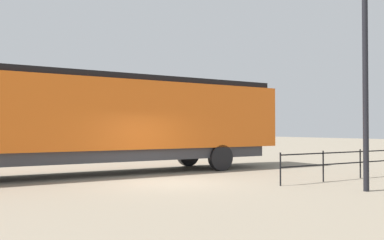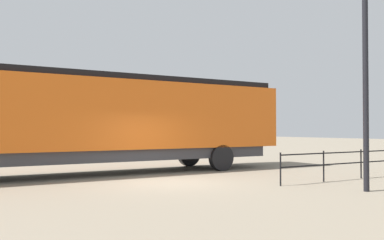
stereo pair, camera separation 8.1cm
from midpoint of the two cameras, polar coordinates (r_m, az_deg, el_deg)
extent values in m
plane|color=gray|center=(14.21, -3.18, -8.39)|extent=(120.00, 120.00, 0.00)
cube|color=orange|center=(16.88, -13.89, 0.67)|extent=(2.96, 16.63, 2.64)
cube|color=black|center=(20.28, 5.83, -0.78)|extent=(2.84, 2.24, 1.85)
cube|color=black|center=(16.99, -13.87, 5.54)|extent=(2.67, 15.97, 0.24)
cube|color=#38383D|center=(16.90, -13.92, -4.57)|extent=(2.67, 15.30, 0.45)
cylinder|color=black|center=(20.35, -0.66, -4.66)|extent=(0.30, 1.10, 1.10)
cylinder|color=black|center=(18.13, 3.72, -5.08)|extent=(0.30, 1.10, 1.10)
cylinder|color=black|center=(13.14, 22.11, 3.95)|extent=(0.16, 0.16, 5.88)
cylinder|color=black|center=(13.59, 11.62, -6.49)|extent=(0.05, 0.05, 1.04)
cylinder|color=black|center=(15.00, 17.07, -5.96)|extent=(0.05, 0.05, 1.04)
cylinder|color=black|center=(16.51, 21.54, -5.49)|extent=(0.05, 0.05, 1.04)
camera|label=1|loc=(0.04, -90.18, 0.00)|focal=39.70mm
camera|label=2|loc=(0.04, 89.82, 0.00)|focal=39.70mm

